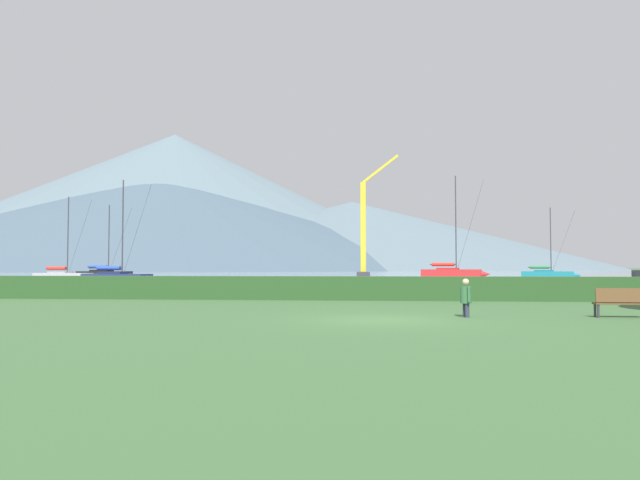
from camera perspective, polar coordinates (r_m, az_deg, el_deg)
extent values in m
plane|color=#385B33|center=(18.83, 5.92, -7.50)|extent=(1000.00, 1000.00, 0.00)
cube|color=#8499A8|center=(155.76, 5.60, -3.09)|extent=(320.00, 246.00, 0.00)
cube|color=#284C23|center=(29.77, 5.78, -4.54)|extent=(80.00, 1.20, 1.15)
cube|color=red|center=(83.50, 12.26, -3.14)|extent=(8.22, 4.34, 1.23)
cone|color=red|center=(83.15, 15.32, -3.11)|extent=(1.54, 1.31, 1.04)
cube|color=#A52020|center=(83.54, 11.95, -2.84)|extent=(3.25, 2.47, 0.78)
cylinder|color=#333338|center=(83.61, 12.67, 1.43)|extent=(0.16, 0.16, 13.21)
cylinder|color=#333338|center=(83.61, 11.51, -2.27)|extent=(3.46, 0.90, 0.13)
cylinder|color=red|center=(83.61, 11.51, -2.27)|extent=(3.03, 1.14, 0.49)
cylinder|color=#333338|center=(83.43, 13.93, 1.22)|extent=(3.63, 0.85, 12.56)
cube|color=navy|center=(57.79, -18.58, -3.52)|extent=(6.38, 3.11, 0.96)
cone|color=navy|center=(55.91, -15.60, -3.59)|extent=(1.17, 0.98, 0.82)
cube|color=#1B2449|center=(57.98, -18.86, -3.17)|extent=(2.49, 1.83, 0.61)
cylinder|color=#333338|center=(57.58, -18.09, 0.98)|extent=(0.12, 0.12, 8.96)
cylinder|color=#333338|center=(58.25, -19.26, -2.51)|extent=(2.73, 0.57, 0.10)
cylinder|color=#2847A3|center=(58.25, -19.26, -2.51)|extent=(2.37, 0.78, 0.38)
cylinder|color=#333338|center=(56.79, -16.88, 0.78)|extent=(2.87, 0.52, 8.52)
cube|color=#19707A|center=(83.57, 20.58, -3.12)|extent=(6.63, 3.51, 0.99)
cone|color=#19707A|center=(83.78, 23.04, -3.08)|extent=(1.24, 1.06, 0.84)
cube|color=#16646E|center=(83.55, 20.32, -2.88)|extent=(2.62, 2.00, 0.63)
cylinder|color=#333338|center=(83.65, 20.90, -0.10)|extent=(0.13, 0.13, 8.71)
cylinder|color=#333338|center=(83.53, 19.96, -2.42)|extent=(2.79, 0.74, 0.11)
cylinder|color=#2D7542|center=(83.53, 19.96, -2.42)|extent=(2.44, 0.92, 0.40)
cylinder|color=#333338|center=(83.72, 21.92, -0.24)|extent=(2.93, 0.69, 8.29)
cube|color=#9E9EA3|center=(69.30, -23.04, -3.27)|extent=(6.18, 2.93, 0.93)
cone|color=#9E9EA3|center=(67.29, -20.74, -3.34)|extent=(1.13, 0.94, 0.79)
cube|color=gray|center=(69.50, -23.26, -2.98)|extent=(2.40, 1.75, 0.59)
cylinder|color=#333338|center=(69.05, -22.65, 0.28)|extent=(0.12, 0.12, 8.49)
cylinder|color=#333338|center=(69.80, -23.57, -2.45)|extent=(2.66, 0.51, 0.10)
cylinder|color=red|center=(69.80, -23.57, -2.45)|extent=(2.30, 0.72, 0.37)
cylinder|color=#333338|center=(68.21, -21.71, 0.12)|extent=(2.79, 0.46, 8.08)
cube|color=black|center=(80.02, -19.65, -3.16)|extent=(6.77, 3.04, 1.03)
cone|color=black|center=(78.08, -17.33, -3.21)|extent=(1.22, 1.01, 0.87)
cube|color=black|center=(80.21, -19.87, -2.89)|extent=(2.61, 1.86, 0.65)
cylinder|color=#333338|center=(79.78, -19.26, 0.01)|extent=(0.13, 0.13, 8.74)
cylinder|color=#333338|center=(80.50, -20.19, -2.38)|extent=(2.94, 0.48, 0.11)
cylinder|color=#2847A3|center=(80.50, -20.19, -2.38)|extent=(2.54, 0.72, 0.41)
cylinder|color=#333338|center=(78.96, -18.31, -0.14)|extent=(3.09, 0.42, 8.31)
cube|color=brown|center=(21.85, 26.44, -5.38)|extent=(1.64, 0.50, 0.06)
cube|color=brown|center=(21.66, 26.59, -4.67)|extent=(1.63, 0.17, 0.45)
cylinder|color=#333338|center=(21.79, 24.47, -6.02)|extent=(0.08, 0.08, 0.45)
cylinder|color=#333338|center=(21.48, 24.74, -6.07)|extent=(0.08, 0.08, 0.45)
cylinder|color=#2D3347|center=(20.20, 13.69, -6.47)|extent=(0.14, 0.14, 0.45)
cylinder|color=#2D3347|center=(20.36, 13.49, -6.43)|extent=(0.14, 0.14, 0.45)
cylinder|color=#33663D|center=(20.25, 13.57, -5.04)|extent=(0.36, 0.36, 0.55)
cylinder|color=#33663D|center=(20.03, 13.84, -4.99)|extent=(0.09, 0.09, 0.49)
cylinder|color=#33663D|center=(20.47, 13.31, -4.94)|extent=(0.09, 0.09, 0.49)
sphere|color=tan|center=(20.24, 13.56, -3.86)|extent=(0.22, 0.22, 0.22)
cube|color=#333338|center=(93.63, 4.10, -3.25)|extent=(2.00, 2.00, 0.80)
cube|color=gold|center=(93.82, 4.09, 1.23)|extent=(0.80, 0.80, 13.86)
cube|color=gold|center=(94.80, 5.71, 6.67)|extent=(5.60, 0.36, 4.42)
cone|color=#425666|center=(319.49, -14.50, 1.66)|extent=(304.17, 304.17, 48.68)
cone|color=slate|center=(334.48, 3.01, 0.43)|extent=(275.55, 275.55, 37.32)
cone|color=slate|center=(378.51, -13.55, 3.55)|extent=(330.22, 330.22, 82.08)
cone|color=#4C6070|center=(434.78, -12.75, 2.16)|extent=(288.36, 288.36, 72.92)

